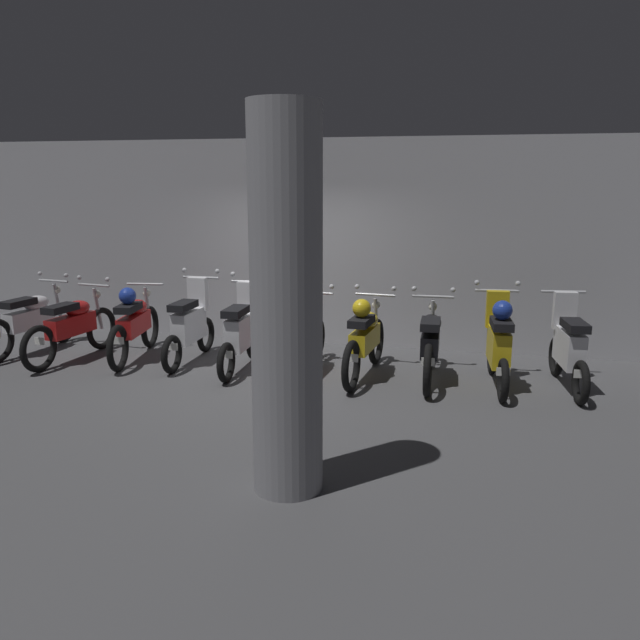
% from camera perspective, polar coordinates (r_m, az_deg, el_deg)
% --- Properties ---
extents(ground_plane, '(80.00, 80.00, 0.00)m').
position_cam_1_polar(ground_plane, '(8.80, -4.68, -4.86)').
color(ground_plane, '#4C4C4F').
extents(back_wall, '(16.00, 0.30, 3.18)m').
position_cam_1_polar(back_wall, '(10.40, -1.28, 6.82)').
color(back_wall, '#ADADB2').
rests_on(back_wall, ground).
extents(motorbike_slot_0, '(0.59, 1.94, 1.15)m').
position_cam_1_polar(motorbike_slot_0, '(10.74, -23.94, -0.01)').
color(motorbike_slot_0, black).
rests_on(motorbike_slot_0, ground).
extents(motorbike_slot_1, '(0.59, 1.95, 1.15)m').
position_cam_1_polar(motorbike_slot_1, '(10.08, -20.82, -0.51)').
color(motorbike_slot_1, black).
rests_on(motorbike_slot_1, ground).
extents(motorbike_slot_2, '(0.56, 1.94, 1.08)m').
position_cam_1_polar(motorbike_slot_2, '(9.84, -15.92, -0.28)').
color(motorbike_slot_2, black).
rests_on(motorbike_slot_2, ground).
extents(motorbike_slot_3, '(0.59, 1.68, 1.29)m').
position_cam_1_polar(motorbike_slot_3, '(9.50, -11.28, -0.47)').
color(motorbike_slot_3, black).
rests_on(motorbike_slot_3, ground).
extents(motorbike_slot_4, '(0.59, 1.68, 1.29)m').
position_cam_1_polar(motorbike_slot_4, '(8.99, -6.89, -1.04)').
color(motorbike_slot_4, black).
rests_on(motorbike_slot_4, ground).
extents(motorbike_slot_5, '(0.59, 1.95, 1.15)m').
position_cam_1_polar(motorbike_slot_5, '(8.77, -1.58, -1.54)').
color(motorbike_slot_5, black).
rests_on(motorbike_slot_5, ground).
extents(motorbike_slot_6, '(0.59, 1.95, 1.15)m').
position_cam_1_polar(motorbike_slot_6, '(8.61, 3.95, -1.57)').
color(motorbike_slot_6, black).
rests_on(motorbike_slot_6, ground).
extents(motorbike_slot_7, '(0.59, 1.95, 1.15)m').
position_cam_1_polar(motorbike_slot_7, '(8.59, 9.62, -2.01)').
color(motorbike_slot_7, black).
rests_on(motorbike_slot_7, ground).
extents(motorbike_slot_8, '(0.59, 1.68, 1.29)m').
position_cam_1_polar(motorbike_slot_8, '(8.48, 15.33, -1.95)').
color(motorbike_slot_8, black).
rests_on(motorbike_slot_8, ground).
extents(motorbike_slot_9, '(0.56, 1.68, 1.18)m').
position_cam_1_polar(motorbike_slot_9, '(8.69, 20.89, -2.27)').
color(motorbike_slot_9, black).
rests_on(motorbike_slot_9, ground).
extents(support_pillar, '(0.59, 0.59, 3.18)m').
position_cam_1_polar(support_pillar, '(5.27, -2.96, 1.29)').
color(support_pillar, gray).
rests_on(support_pillar, ground).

